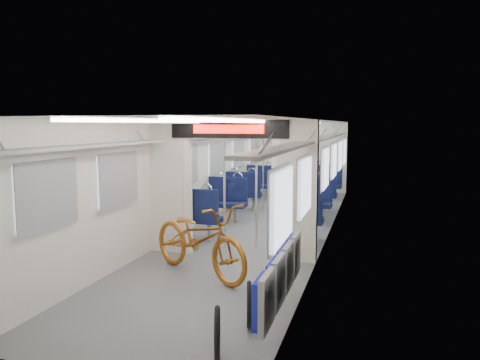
{
  "coord_description": "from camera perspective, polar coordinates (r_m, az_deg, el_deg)",
  "views": [
    {
      "loc": [
        2.31,
        -9.43,
        2.23
      ],
      "look_at": [
        -0.06,
        -1.24,
        1.21
      ],
      "focal_mm": 35.0,
      "sensor_mm": 36.0,
      "label": 1
    }
  ],
  "objects": [
    {
      "name": "seat_bay_near_right",
      "position": [
        9.94,
        7.95,
        -2.88
      ],
      "size": [
        0.95,
        2.25,
        1.15
      ],
      "color": "#0C1235",
      "rests_on": "ground"
    },
    {
      "name": "bike_hoop_b",
      "position": [
        5.32,
        1.11,
        -15.18
      ],
      "size": [
        0.19,
        0.51,
        0.52
      ],
      "primitive_type": "torus",
      "rotation": [
        1.57,
        0.0,
        1.84
      ],
      "color": "black",
      "rests_on": "ground"
    },
    {
      "name": "carriage",
      "position": [
        9.48,
        1.96,
        2.4
      ],
      "size": [
        12.0,
        12.02,
        2.31
      ],
      "color": "#515456",
      "rests_on": "ground"
    },
    {
      "name": "bike_hoop_c",
      "position": [
        6.12,
        3.7,
        -12.54
      ],
      "size": [
        0.18,
        0.44,
        0.45
      ],
      "primitive_type": "torus",
      "rotation": [
        1.57,
        0.0,
        1.87
      ],
      "color": "black",
      "rests_on": "ground"
    },
    {
      "name": "stanchion_far_right",
      "position": [
        11.23,
        5.59,
        1.27
      ],
      "size": [
        0.04,
        0.04,
        2.3
      ],
      "primitive_type": "cylinder",
      "color": "silver",
      "rests_on": "ground"
    },
    {
      "name": "stanchion_near_right",
      "position": [
        8.24,
        2.0,
        -0.71
      ],
      "size": [
        0.04,
        0.04,
        2.3
      ],
      "primitive_type": "cylinder",
      "color": "silver",
      "rests_on": "ground"
    },
    {
      "name": "flip_bench",
      "position": [
        5.29,
        5.03,
        -11.36
      ],
      "size": [
        0.12,
        2.13,
        0.54
      ],
      "color": "gray",
      "rests_on": "carriage"
    },
    {
      "name": "seat_bay_near_left",
      "position": [
        9.89,
        -3.28,
        -2.93
      ],
      "size": [
        0.93,
        2.17,
        1.13
      ],
      "color": "#0C1235",
      "rests_on": "ground"
    },
    {
      "name": "stanchion_far_left",
      "position": [
        11.33,
        2.83,
        1.34
      ],
      "size": [
        0.04,
        0.04,
        2.3
      ],
      "primitive_type": "cylinder",
      "color": "silver",
      "rests_on": "ground"
    },
    {
      "name": "bicycle",
      "position": [
        6.98,
        -5.0,
        -7.12
      ],
      "size": [
        2.17,
        1.72,
        1.1
      ],
      "primitive_type": "imported",
      "rotation": [
        0.0,
        0.0,
        1.02
      ],
      "color": "#995516",
      "rests_on": "ground"
    },
    {
      "name": "bike_hoop_a",
      "position": [
        4.67,
        -2.79,
        -18.45
      ],
      "size": [
        0.2,
        0.52,
        0.52
      ],
      "primitive_type": "torus",
      "rotation": [
        1.57,
        0.0,
        1.87
      ],
      "color": "black",
      "rests_on": "ground"
    },
    {
      "name": "seat_bay_far_right",
      "position": [
        13.23,
        10.02,
        -0.54
      ],
      "size": [
        0.94,
        2.2,
        1.14
      ],
      "color": "#0C1235",
      "rests_on": "ground"
    },
    {
      "name": "stanchion_near_left",
      "position": [
        8.38,
        -1.91,
        -0.59
      ],
      "size": [
        0.04,
        0.04,
        2.3
      ],
      "primitive_type": "cylinder",
      "color": "silver",
      "rests_on": "ground"
    },
    {
      "name": "seat_bay_far_left",
      "position": [
        13.07,
        1.6,
        -0.56
      ],
      "size": [
        0.92,
        2.14,
        1.12
      ],
      "color": "#0C1235",
      "rests_on": "ground"
    }
  ]
}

